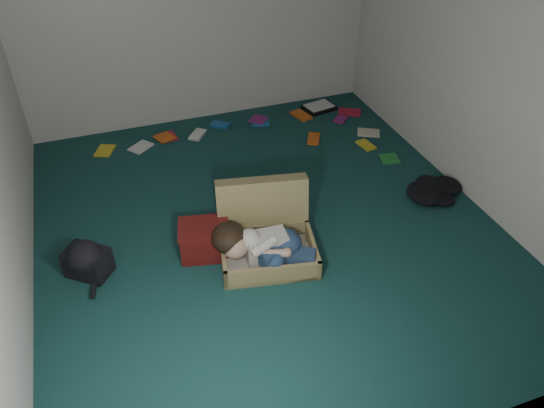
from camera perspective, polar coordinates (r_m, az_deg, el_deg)
floor at (r=4.83m, az=-0.60°, el=-2.30°), size 4.50×4.50×0.00m
wall_back at (r=6.16m, az=-8.04°, el=20.14°), size 4.50×0.00×4.50m
wall_front at (r=2.49m, az=16.77°, el=-10.07°), size 4.50×0.00×4.50m
wall_right at (r=5.09m, az=21.82°, el=14.23°), size 0.00×4.50×4.50m
suitcase at (r=4.47m, az=-0.67°, el=-3.20°), size 0.91×0.90×0.57m
person at (r=4.29m, az=-1.03°, el=-4.49°), size 0.81×0.52×0.36m
maroon_bin at (r=4.49m, az=-7.27°, el=-3.85°), size 0.48×0.41×0.29m
backpack at (r=4.53m, az=-19.22°, el=-5.86°), size 0.54×0.53×0.25m
clothing_pile at (r=5.36m, az=17.45°, el=1.20°), size 0.44×0.36×0.14m
paper_tray at (r=6.78m, az=5.08°, el=10.33°), size 0.42×0.35×0.05m
book_scatter at (r=6.24m, az=0.34°, el=7.83°), size 3.19×1.61×0.02m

